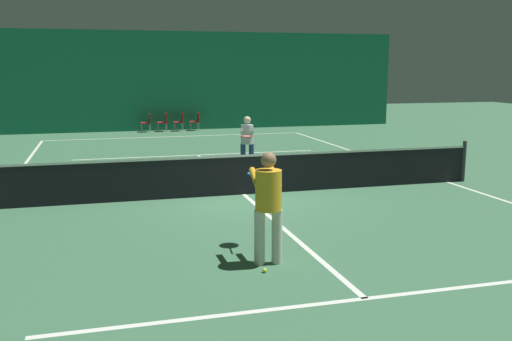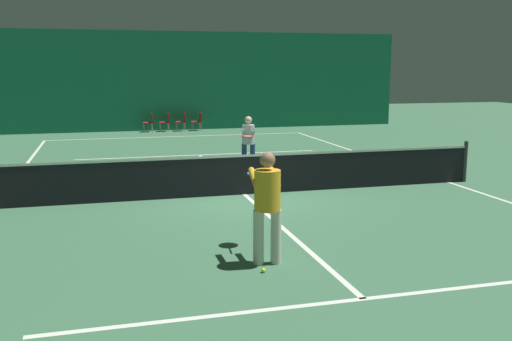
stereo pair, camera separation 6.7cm
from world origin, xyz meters
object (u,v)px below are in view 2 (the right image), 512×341
(courtside_chair_1, at_px, (166,121))
(courtside_chair_3, at_px, (198,120))
(tennis_net, at_px, (244,173))
(player_near, at_px, (267,199))
(player_far, at_px, (248,139))
(courtside_chair_0, at_px, (149,121))
(courtside_chair_2, at_px, (182,121))
(tennis_ball, at_px, (263,270))

(courtside_chair_1, relative_size, courtside_chair_3, 1.00)
(tennis_net, distance_m, player_near, 4.83)
(courtside_chair_1, bearing_deg, player_far, 6.20)
(player_near, bearing_deg, courtside_chair_0, 6.52)
(player_far, height_order, courtside_chair_1, player_far)
(player_near, xyz_separation_m, courtside_chair_0, (-0.24, 18.82, -0.52))
(courtside_chair_1, xyz_separation_m, courtside_chair_2, (0.76, 0.00, 0.00))
(tennis_net, distance_m, player_far, 3.26)
(courtside_chair_2, height_order, tennis_ball, courtside_chair_2)
(courtside_chair_2, xyz_separation_m, courtside_chair_3, (0.76, 0.00, 0.00))
(tennis_net, xyz_separation_m, courtside_chair_1, (-0.30, 14.08, -0.03))
(tennis_net, distance_m, courtside_chair_3, 14.14)
(player_near, xyz_separation_m, courtside_chair_2, (1.28, 18.82, -0.52))
(courtside_chair_1, height_order, courtside_chair_3, same)
(tennis_net, distance_m, courtside_chair_2, 14.09)
(player_near, bearing_deg, tennis_ball, 163.23)
(courtside_chair_2, bearing_deg, player_far, 2.26)
(player_far, bearing_deg, courtside_chair_1, -158.23)
(player_near, distance_m, courtside_chair_2, 18.87)
(player_far, bearing_deg, courtside_chair_3, -166.12)
(tennis_net, height_order, player_near, player_near)
(tennis_net, distance_m, tennis_ball, 5.25)
(tennis_ball, bearing_deg, tennis_net, 79.09)
(player_near, distance_m, player_far, 8.03)
(player_near, relative_size, courtside_chair_0, 2.05)
(courtside_chair_0, xyz_separation_m, tennis_ball, (0.07, -19.21, -0.45))
(courtside_chair_0, distance_m, courtside_chair_3, 2.28)
(tennis_net, height_order, courtside_chair_2, tennis_net)
(tennis_net, bearing_deg, courtside_chair_0, 94.31)
(player_far, distance_m, tennis_ball, 8.49)
(courtside_chair_0, distance_m, courtside_chair_1, 0.76)
(player_near, relative_size, player_far, 1.10)
(tennis_ball, bearing_deg, player_near, 67.43)
(tennis_net, height_order, courtside_chair_0, tennis_net)
(courtside_chair_3, relative_size, tennis_ball, 12.73)
(courtside_chair_0, height_order, tennis_ball, courtside_chair_0)
(tennis_net, xyz_separation_m, player_far, (0.89, 3.11, 0.41))
(courtside_chair_3, bearing_deg, courtside_chair_1, -90.00)
(courtside_chair_1, xyz_separation_m, tennis_ball, (-0.69, -19.21, -0.45))
(player_far, height_order, tennis_ball, player_far)
(player_near, relative_size, courtside_chair_3, 2.05)
(courtside_chair_1, xyz_separation_m, courtside_chair_3, (1.52, 0.00, 0.00))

